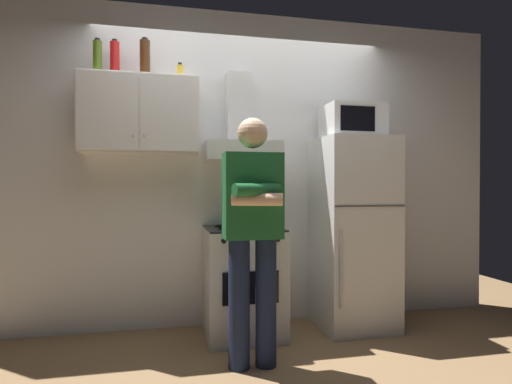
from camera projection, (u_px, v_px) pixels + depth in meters
ground_plane at (256, 346)px, 3.12m from camera, size 7.00×7.00×0.00m
back_wall_tiled at (241, 169)px, 3.69m from camera, size 4.80×0.10×2.70m
upper_cabinet at (140, 115)px, 3.28m from camera, size 0.90×0.37×0.60m
stove_oven at (243, 281)px, 3.35m from camera, size 0.60×0.62×0.87m
range_hood at (240, 137)px, 3.46m from camera, size 0.60×0.44×0.75m
refrigerator at (353, 233)px, 3.55m from camera, size 0.60×0.62×1.60m
microwave at (353, 122)px, 3.56m from camera, size 0.48×0.37×0.28m
person_standing at (253, 231)px, 2.74m from camera, size 0.38×0.33×1.64m
cooking_pot at (262, 220)px, 3.26m from camera, size 0.29×0.19×0.12m
bottle_spice_jar at (180, 71)px, 3.32m from camera, size 0.05×0.05×0.12m
bottle_olive_oil at (97, 57)px, 3.19m from camera, size 0.07×0.07×0.27m
bottle_rum_dark at (145, 58)px, 3.28m from camera, size 0.08×0.08×0.31m
bottle_soda_red at (115, 59)px, 3.27m from camera, size 0.07×0.07×0.29m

